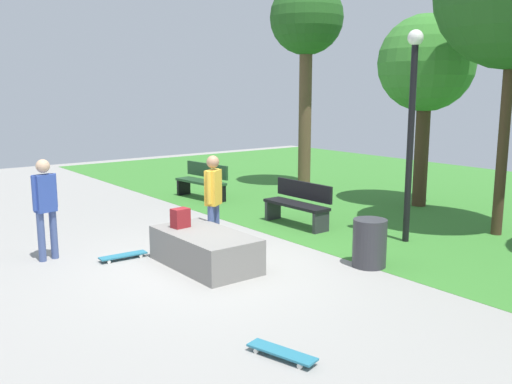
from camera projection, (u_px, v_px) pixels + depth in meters
name	position (u px, v px, depth m)	size (l,w,h in m)	color
ground_plane	(210.00, 266.00, 9.04)	(28.00, 28.00, 0.00)	gray
grass_lawn	(481.00, 204.00, 13.83)	(26.60, 12.02, 0.01)	#387A2D
concrete_ledge	(205.00, 249.00, 8.96)	(1.91, 1.00, 0.56)	gray
backpack_on_ledge	(180.00, 218.00, 9.22)	(0.28, 0.20, 0.32)	maroon
skater_performing_trick	(45.00, 202.00, 9.17)	(0.26, 0.42, 1.69)	#3F5184
skater_watching	(213.00, 195.00, 9.75)	(0.34, 0.38, 1.69)	#3F5184
skateboard_by_ledge	(123.00, 256.00, 9.36)	(0.23, 0.81, 0.08)	teal
skateboard_spare	(282.00, 352.00, 5.92)	(0.82, 0.40, 0.08)	teal
park_bench_near_path	(203.00, 180.00, 14.53)	(1.64, 0.65, 0.91)	#1E4223
park_bench_by_oak	(298.00, 203.00, 11.64)	(1.61, 0.50, 0.91)	black
tree_tall_oak	(426.00, 65.00, 13.09)	(2.26, 2.26, 4.55)	#42301E
tree_leaning_ash	(306.00, 23.00, 15.38)	(2.04, 2.04, 5.78)	brown
lamp_post	(412.00, 114.00, 10.05)	(0.28, 0.28, 3.85)	black
trash_bin	(370.00, 243.00, 8.94)	(0.54, 0.54, 0.77)	#333338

